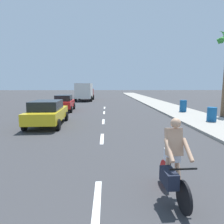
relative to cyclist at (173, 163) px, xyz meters
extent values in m
plane|color=#38383A|center=(-1.66, 14.98, -0.83)|extent=(160.00, 160.00, 0.00)
cube|color=#9E998E|center=(5.38, 16.98, -0.76)|extent=(3.60, 80.00, 0.14)
cube|color=white|center=(-1.66, -0.10, -0.83)|extent=(0.16, 1.80, 0.01)
cube|color=white|center=(-1.66, 4.89, -0.83)|extent=(0.16, 1.80, 0.01)
cube|color=white|center=(-1.66, 9.20, -0.83)|extent=(0.16, 1.80, 0.01)
cube|color=white|center=(-1.66, 13.60, -0.83)|extent=(0.16, 1.80, 0.01)
cube|color=white|center=(-1.66, 17.45, -0.83)|extent=(0.16, 1.80, 0.01)
cylinder|color=black|center=(0.07, -0.49, -0.50)|extent=(0.08, 0.66, 0.66)
cylinder|color=red|center=(0.02, 0.56, -0.50)|extent=(0.08, 0.66, 0.66)
cube|color=black|center=(0.05, 0.04, -0.32)|extent=(0.08, 0.95, 0.04)
cylinder|color=black|center=(0.04, 0.25, -0.08)|extent=(0.03, 0.03, 0.48)
cube|color=black|center=(0.07, -0.41, 0.05)|extent=(0.56, 0.06, 0.03)
cube|color=tan|center=(0.04, 0.11, 0.45)|extent=(0.35, 0.33, 0.63)
sphere|color=tan|center=(0.05, 0.05, 0.88)|extent=(0.22, 0.22, 0.22)
cube|color=white|center=(0.04, 0.17, 0.12)|extent=(0.33, 0.23, 0.28)
cube|color=black|center=(-0.16, -0.26, -0.20)|extent=(0.26, 0.53, 0.32)
cylinder|color=tan|center=(0.16, 0.12, -0.20)|extent=(0.12, 0.32, 0.62)
cylinder|color=tan|center=(-0.08, 0.11, -0.20)|extent=(0.12, 0.21, 0.63)
cylinder|color=tan|center=(0.26, -0.14, 0.35)|extent=(0.11, 0.49, 0.41)
cylinder|color=tan|center=(-0.14, -0.16, 0.35)|extent=(0.11, 0.49, 0.41)
cube|color=gold|center=(-5.14, 8.11, -0.14)|extent=(2.08, 4.49, 0.64)
cube|color=black|center=(-5.13, 7.89, 0.46)|extent=(1.75, 2.37, 0.56)
cylinder|color=black|center=(-6.15, 9.55, -0.51)|extent=(0.21, 0.65, 0.64)
cylinder|color=black|center=(-4.30, 9.65, -0.51)|extent=(0.21, 0.65, 0.64)
cylinder|color=black|center=(-5.99, 6.56, -0.51)|extent=(0.21, 0.65, 0.64)
cylinder|color=black|center=(-4.14, 6.66, -0.51)|extent=(0.21, 0.65, 0.64)
cube|color=red|center=(-5.59, 14.94, -0.14)|extent=(1.85, 3.94, 0.64)
cube|color=black|center=(-5.57, 14.75, 0.46)|extent=(1.54, 2.09, 0.56)
cylinder|color=black|center=(-6.47, 16.20, -0.51)|extent=(0.22, 0.65, 0.64)
cylinder|color=black|center=(-4.86, 16.30, -0.51)|extent=(0.22, 0.65, 0.64)
cylinder|color=black|center=(-6.32, 13.59, -0.51)|extent=(0.22, 0.65, 0.64)
cylinder|color=black|center=(-4.70, 13.68, -0.51)|extent=(0.22, 0.65, 0.64)
cube|color=maroon|center=(-4.93, 29.68, 0.37)|extent=(2.43, 2.37, 1.40)
cube|color=silver|center=(-4.97, 26.69, 0.82)|extent=(2.45, 4.19, 2.30)
cylinder|color=black|center=(-6.13, 29.57, -0.38)|extent=(0.29, 0.90, 0.90)
cylinder|color=black|center=(-3.73, 29.54, -0.38)|extent=(0.29, 0.90, 0.90)
cylinder|color=black|center=(-6.18, 25.67, -0.38)|extent=(0.29, 0.90, 0.90)
cylinder|color=black|center=(-3.78, 25.64, -0.38)|extent=(0.29, 0.90, 0.90)
cylinder|color=#14518C|center=(5.52, 8.35, -0.22)|extent=(0.60, 0.60, 0.94)
cylinder|color=#14518C|center=(5.47, 12.99, -0.17)|extent=(0.60, 0.60, 1.05)
camera|label=1|loc=(-1.44, -3.94, 1.69)|focal=30.69mm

